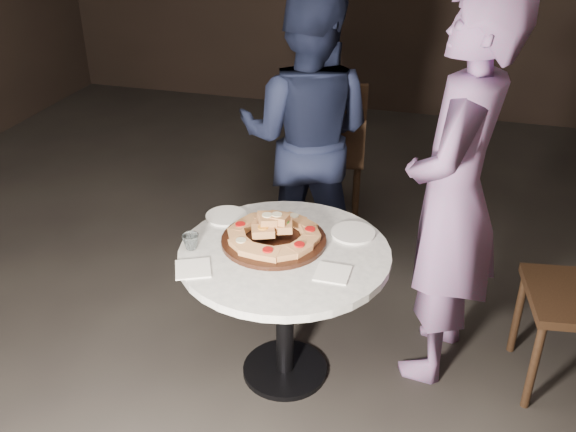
{
  "coord_description": "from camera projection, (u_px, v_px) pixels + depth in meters",
  "views": [
    {
      "loc": [
        0.7,
        -2.17,
        2.0
      ],
      "look_at": [
        0.1,
        -0.02,
        0.77
      ],
      "focal_mm": 40.0,
      "sensor_mm": 36.0,
      "label": 1
    }
  ],
  "objects": [
    {
      "name": "focaccia_pile",
      "position": [
        273.0,
        232.0,
        2.6
      ],
      "size": [
        0.38,
        0.37,
        0.1
      ],
      "rotation": [
        0.0,
        0.0,
        0.36
      ],
      "color": "#C4824C",
      "rests_on": "serving_board"
    },
    {
      "name": "water_glass",
      "position": [
        191.0,
        242.0,
        2.56
      ],
      "size": [
        0.08,
        0.08,
        0.06
      ],
      "primitive_type": "imported",
      "rotation": [
        0.0,
        0.0,
        -0.16
      ],
      "color": "silver",
      "rests_on": "table"
    },
    {
      "name": "serving_board",
      "position": [
        274.0,
        240.0,
        2.61
      ],
      "size": [
        0.5,
        0.5,
        0.02
      ],
      "primitive_type": "cylinder",
      "rotation": [
        0.0,
        0.0,
        -0.19
      ],
      "color": "black",
      "rests_on": "table"
    },
    {
      "name": "diner_navy",
      "position": [
        306.0,
        136.0,
        3.31
      ],
      "size": [
        0.76,
        0.6,
        1.52
      ],
      "primitive_type": "imported",
      "rotation": [
        0.0,
        0.0,
        3.18
      ],
      "color": "black",
      "rests_on": "ground"
    },
    {
      "name": "napkin_near",
      "position": [
        193.0,
        269.0,
        2.44
      ],
      "size": [
        0.18,
        0.18,
        0.01
      ],
      "primitive_type": "cube",
      "rotation": [
        0.0,
        0.0,
        0.44
      ],
      "color": "white",
      "rests_on": "table"
    },
    {
      "name": "table",
      "position": [
        285.0,
        275.0,
        2.62
      ],
      "size": [
        1.07,
        1.07,
        0.64
      ],
      "rotation": [
        0.0,
        0.0,
        -0.3
      ],
      "color": "black",
      "rests_on": "ground"
    },
    {
      "name": "plate_right",
      "position": [
        353.0,
        233.0,
        2.67
      ],
      "size": [
        0.2,
        0.2,
        0.01
      ],
      "primitive_type": "cylinder",
      "rotation": [
        0.0,
        0.0,
        0.09
      ],
      "color": "white",
      "rests_on": "table"
    },
    {
      "name": "diner_teal",
      "position": [
        454.0,
        197.0,
        2.56
      ],
      "size": [
        0.5,
        0.66,
        1.66
      ],
      "primitive_type": "imported",
      "rotation": [
        0.0,
        0.0,
        -1.74
      ],
      "color": "slate",
      "rests_on": "ground"
    },
    {
      "name": "floor",
      "position": [
        268.0,
        357.0,
        2.96
      ],
      "size": [
        7.0,
        7.0,
        0.0
      ],
      "primitive_type": "plane",
      "color": "black",
      "rests_on": "ground"
    },
    {
      "name": "chair_far",
      "position": [
        326.0,
        145.0,
        3.75
      ],
      "size": [
        0.52,
        0.54,
        0.96
      ],
      "rotation": [
        0.0,
        0.0,
        3.31
      ],
      "color": "black",
      "rests_on": "ground"
    },
    {
      "name": "napkin_far",
      "position": [
        333.0,
        273.0,
        2.41
      ],
      "size": [
        0.13,
        0.13,
        0.01
      ],
      "primitive_type": "cube",
      "rotation": [
        0.0,
        0.0,
        -0.0
      ],
      "color": "white",
      "rests_on": "table"
    },
    {
      "name": "plate_left",
      "position": [
        226.0,
        216.0,
        2.8
      ],
      "size": [
        0.23,
        0.23,
        0.01
      ],
      "primitive_type": "cylinder",
      "rotation": [
        0.0,
        0.0,
        0.34
      ],
      "color": "white",
      "rests_on": "table"
    }
  ]
}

